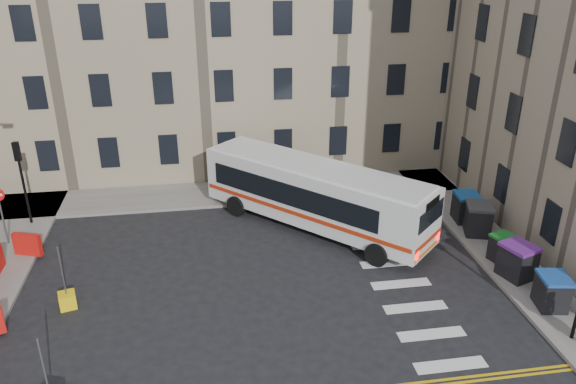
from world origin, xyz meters
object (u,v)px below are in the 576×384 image
object	(u,v)px
wheelie_bin_a	(552,291)
wheelie_bin_c	(504,249)
wheelie_bin_b	(517,261)
wheelie_bin_e	(466,207)
bollard_yellow	(68,300)
bus	(315,193)
wheelie_bin_d	(478,219)

from	to	relation	value
wheelie_bin_a	wheelie_bin_c	xyz separation A→B (m)	(-0.10, 3.30, -0.06)
wheelie_bin_b	wheelie_bin_e	distance (m)	5.09
wheelie_bin_e	bollard_yellow	distance (m)	18.29
bus	wheelie_bin_e	world-z (taller)	bus
wheelie_bin_c	bollard_yellow	world-z (taller)	wheelie_bin_c
bus	bollard_yellow	size ratio (longest dim) A/B	16.76
bus	bollard_yellow	world-z (taller)	bus
wheelie_bin_a	wheelie_bin_d	size ratio (longest dim) A/B	0.84
bus	wheelie_bin_e	bearing A→B (deg)	-49.19
wheelie_bin_e	wheelie_bin_b	bearing A→B (deg)	-86.20
wheelie_bin_b	wheelie_bin_e	world-z (taller)	wheelie_bin_b
wheelie_bin_a	wheelie_bin_e	size ratio (longest dim) A/B	0.97
wheelie_bin_b	wheelie_bin_d	size ratio (longest dim) A/B	0.99
wheelie_bin_d	wheelie_bin_e	world-z (taller)	wheelie_bin_d
wheelie_bin_c	wheelie_bin_e	world-z (taller)	wheelie_bin_e
wheelie_bin_d	bollard_yellow	size ratio (longest dim) A/B	2.67
bollard_yellow	bus	bearing A→B (deg)	25.19
wheelie_bin_a	bollard_yellow	size ratio (longest dim) A/B	2.24
wheelie_bin_a	wheelie_bin_e	distance (m)	7.20
bus	wheelie_bin_c	distance (m)	8.63
wheelie_bin_b	wheelie_bin_c	bearing A→B (deg)	66.72
wheelie_bin_a	wheelie_bin_d	world-z (taller)	wheelie_bin_d
wheelie_bin_e	bollard_yellow	world-z (taller)	wheelie_bin_e
wheelie_bin_a	wheelie_bin_b	size ratio (longest dim) A/B	0.84
wheelie_bin_c	wheelie_bin_d	xyz separation A→B (m)	(0.05, 2.55, 0.14)
wheelie_bin_a	wheelie_bin_b	bearing A→B (deg)	104.88
wheelie_bin_a	bollard_yellow	distance (m)	18.04
wheelie_bin_a	wheelie_bin_d	xyz separation A→B (m)	(-0.04, 5.85, 0.07)
bus	wheelie_bin_a	bearing A→B (deg)	-91.00
wheelie_bin_c	wheelie_bin_d	size ratio (longest dim) A/B	0.82
wheelie_bin_d	bollard_yellow	xyz separation A→B (m)	(-17.74, -2.90, -0.58)
wheelie_bin_e	bollard_yellow	xyz separation A→B (m)	(-17.78, -4.25, -0.55)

